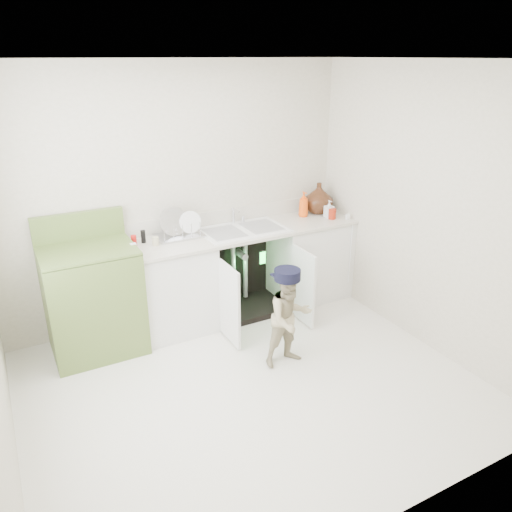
{
  "coord_description": "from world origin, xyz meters",
  "views": [
    {
      "loc": [
        -1.57,
        -3.01,
        2.52
      ],
      "look_at": [
        0.43,
        0.7,
        0.82
      ],
      "focal_mm": 35.0,
      "sensor_mm": 36.0,
      "label": 1
    }
  ],
  "objects": [
    {
      "name": "avocado_stove",
      "position": [
        -0.96,
        1.18,
        0.51
      ],
      "size": [
        0.79,
        0.65,
        1.23
      ],
      "color": "olive",
      "rests_on": "ground"
    },
    {
      "name": "ground",
      "position": [
        0.0,
        0.0,
        0.0
      ],
      "size": [
        3.5,
        3.5,
        0.0
      ],
      "primitive_type": "plane",
      "color": "beige",
      "rests_on": "ground"
    },
    {
      "name": "room_shell",
      "position": [
        0.0,
        0.0,
        1.25
      ],
      "size": [
        6.0,
        5.5,
        1.26
      ],
      "color": "beige",
      "rests_on": "ground"
    },
    {
      "name": "repair_worker",
      "position": [
        0.46,
        0.16,
        0.45
      ],
      "size": [
        0.42,
        0.88,
        0.89
      ],
      "rotation": [
        0.0,
        0.0,
        -0.0
      ],
      "color": "tan",
      "rests_on": "ground"
    },
    {
      "name": "counter_run",
      "position": [
        0.58,
        1.21,
        0.48
      ],
      "size": [
        2.44,
        1.02,
        1.23
      ],
      "color": "silver",
      "rests_on": "ground"
    }
  ]
}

